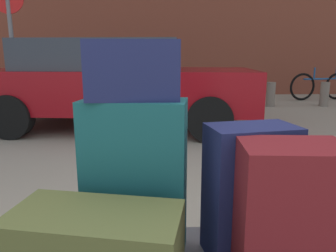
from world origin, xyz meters
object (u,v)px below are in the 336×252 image
at_px(suitcase_maroon_front_right, 289,222).
at_px(parked_car, 116,82).
at_px(bollard_kerb_mid, 324,94).
at_px(suitcase_navy_rear_left, 249,192).
at_px(duffel_bag_navy_topmost_pile, 133,70).
at_px(no_parking_sign, 12,39).
at_px(suitcase_teal_front_left, 135,179).
at_px(bicycle_leaning, 320,86).
at_px(bollard_kerb_near, 271,94).

relative_size(suitcase_maroon_front_right, parked_car, 0.13).
xyz_separation_m(parked_car, bollard_kerb_mid, (4.59, 2.10, -0.48)).
xyz_separation_m(suitcase_navy_rear_left, duffel_bag_navy_topmost_pile, (-0.48, 0.03, 0.50)).
bearing_deg(duffel_bag_navy_topmost_pile, suitcase_maroon_front_right, -28.07).
height_order(suitcase_maroon_front_right, bollard_kerb_mid, suitcase_maroon_front_right).
bearing_deg(duffel_bag_navy_topmost_pile, suitcase_navy_rear_left, -5.52).
xyz_separation_m(duffel_bag_navy_topmost_pile, no_parking_sign, (-2.28, 4.23, 0.31)).
bearing_deg(no_parking_sign, suitcase_maroon_front_right, -57.86).
bearing_deg(bollard_kerb_mid, no_parking_sign, -163.04).
xyz_separation_m(suitcase_maroon_front_right, duffel_bag_navy_topmost_pile, (-0.55, 0.28, 0.51)).
relative_size(suitcase_teal_front_left, suitcase_navy_rear_left, 1.18).
height_order(suitcase_teal_front_left, parked_car, parked_car).
distance_m(duffel_bag_navy_topmost_pile, bollard_kerb_mid, 7.38).
bearing_deg(bollard_kerb_mid, parked_car, -155.40).
xyz_separation_m(bicycle_leaning, bollard_kerb_near, (-1.70, -1.08, -0.09)).
bearing_deg(bollard_kerb_mid, suitcase_teal_front_left, -123.02).
relative_size(duffel_bag_navy_topmost_pile, bollard_kerb_near, 0.64).
relative_size(duffel_bag_navy_topmost_pile, bicycle_leaning, 0.21).
bearing_deg(suitcase_teal_front_left, duffel_bag_navy_topmost_pile, 0.00).
relative_size(duffel_bag_navy_topmost_pile, bollard_kerb_mid, 0.64).
relative_size(suitcase_teal_front_left, no_parking_sign, 0.29).
distance_m(parked_car, bollard_kerb_mid, 5.07).
bearing_deg(bollard_kerb_near, suitcase_navy_rear_left, -109.96).
distance_m(suitcase_navy_rear_left, parked_car, 4.22).
height_order(suitcase_teal_front_left, suitcase_navy_rear_left, suitcase_teal_front_left).
relative_size(suitcase_navy_rear_left, duffel_bag_navy_topmost_pile, 1.58).
relative_size(suitcase_navy_rear_left, bicycle_leaning, 0.33).
bearing_deg(bollard_kerb_near, no_parking_sign, -159.07).
bearing_deg(suitcase_navy_rear_left, duffel_bag_navy_topmost_pile, 164.92).
xyz_separation_m(suitcase_teal_front_left, bollard_kerb_near, (2.73, 6.15, -0.39)).
bearing_deg(parked_car, suitcase_navy_rear_left, -75.33).
xyz_separation_m(suitcase_teal_front_left, bollard_kerb_mid, (4.00, 6.15, -0.39)).
height_order(bollard_kerb_near, no_parking_sign, no_parking_sign).
bearing_deg(bollard_kerb_near, bollard_kerb_mid, 0.00).
xyz_separation_m(suitcase_maroon_front_right, no_parking_sign, (-2.83, 4.51, 0.82)).
height_order(duffel_bag_navy_topmost_pile, bicycle_leaning, duffel_bag_navy_topmost_pile).
bearing_deg(suitcase_teal_front_left, bollard_kerb_near, 74.64).
bearing_deg(no_parking_sign, bicycle_leaning, 24.08).
xyz_separation_m(suitcase_maroon_front_right, parked_car, (-1.14, 4.33, 0.14)).
height_order(suitcase_maroon_front_right, bollard_kerb_near, suitcase_maroon_front_right).
relative_size(bicycle_leaning, bollard_kerb_near, 3.08).
bearing_deg(suitcase_navy_rear_left, no_parking_sign, 111.90).
xyz_separation_m(duffel_bag_navy_topmost_pile, parked_car, (-0.59, 4.05, -0.37)).
relative_size(parked_car, bicycle_leaning, 2.55).
relative_size(bicycle_leaning, bollard_kerb_mid, 3.08).
bearing_deg(bollard_kerb_near, bicycle_leaning, 32.49).
bearing_deg(suitcase_teal_front_left, bicycle_leaning, 67.09).
height_order(bicycle_leaning, bollard_kerb_mid, bicycle_leaning).
bearing_deg(bollard_kerb_near, suitcase_maroon_front_right, -108.69).
xyz_separation_m(suitcase_navy_rear_left, no_parking_sign, (-2.76, 4.27, 0.82)).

